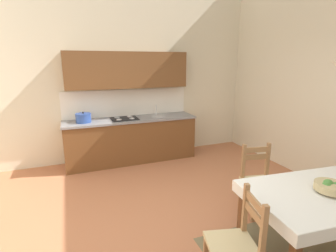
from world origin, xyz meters
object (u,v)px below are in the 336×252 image
dining_chair_kitchen_side (259,181)px  dining_chair_tv_side (236,245)px  kitchen_cabinetry (130,120)px  fruit_bowl (330,187)px  dining_table (320,203)px

dining_chair_kitchen_side → dining_chair_tv_side: 1.39m
kitchen_cabinetry → fruit_bowl: bearing=-70.9°
kitchen_cabinetry → dining_chair_kitchen_side: size_ratio=2.83×
dining_chair_tv_side → dining_table: bearing=0.7°
dining_table → fruit_bowl: fruit_bowl is taller
kitchen_cabinetry → dining_chair_tv_side: kitchen_cabinetry is taller
dining_chair_kitchen_side → fruit_bowl: 1.02m
kitchen_cabinetry → fruit_bowl: kitchen_cabinetry is taller
dining_table → dining_chair_tv_side: (-1.00, -0.01, -0.19)m
kitchen_cabinetry → dining_chair_tv_side: (0.13, -3.44, -0.41)m
kitchen_cabinetry → dining_table: kitchen_cabinetry is taller
dining_chair_tv_side → fruit_bowl: size_ratio=3.10×
kitchen_cabinetry → fruit_bowl: (1.19, -3.46, -0.04)m
fruit_bowl → dining_chair_tv_side: bearing=178.8°
dining_chair_kitchen_side → dining_table: bearing=-92.6°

